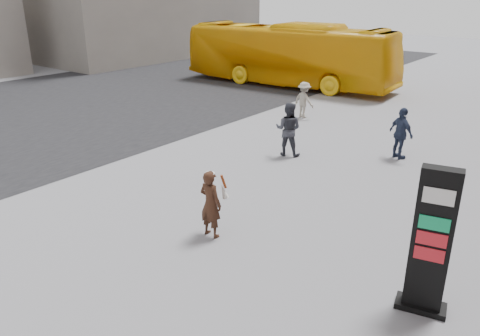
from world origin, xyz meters
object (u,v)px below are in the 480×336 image
Objects in this scene: bus at (288,55)px; pedestrian_b at (304,100)px; info_pylon at (431,243)px; pedestrian_a at (288,129)px; woman at (211,203)px; pedestrian_c at (401,134)px.

bus reaches higher than pedestrian_b.
info_pylon reaches higher than pedestrian_b.
pedestrian_a is (6.41, -9.91, -0.80)m from bus.
bus reaches higher than woman.
pedestrian_b is at bearing 117.37° from info_pylon.
pedestrian_a is (-1.58, 5.50, 0.09)m from woman.
info_pylon is at bearing 140.91° from pedestrian_c.
info_pylon is 1.72× the size of pedestrian_b.
woman is 0.13× the size of bus.
pedestrian_a is 1.17× the size of pedestrian_b.
pedestrian_b is at bearing -145.05° from bus.
bus is 8.05× the size of pedestrian_b.
pedestrian_c is at bearing -100.00° from woman.
pedestrian_a is 1.06× the size of pedestrian_c.
bus reaches higher than pedestrian_c.
pedestrian_b is 0.91× the size of pedestrian_c.
info_pylon is 7.77m from pedestrian_c.
pedestrian_b is (4.37, -5.53, -0.92)m from bus.
pedestrian_b is (-8.07, 9.58, -0.53)m from info_pylon.
bus reaches higher than pedestrian_a.
pedestrian_a reaches higher than pedestrian_b.
pedestrian_a is at bearing -73.47° from woman.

